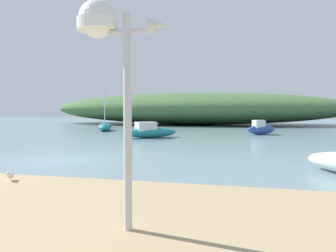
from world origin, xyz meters
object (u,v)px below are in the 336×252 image
at_px(sailboat_west_reach, 105,127).
at_px(seagull_mid_strand, 10,175).
at_px(mast_structure, 105,37).
at_px(motorboat_mid_channel, 261,129).
at_px(motorboat_inner_mooring, 150,131).

distance_m(sailboat_west_reach, seagull_mid_strand, 22.20).
height_order(mast_structure, sailboat_west_reach, sailboat_west_reach).
bearing_deg(mast_structure, seagull_mid_strand, 146.76).
height_order(sailboat_west_reach, motorboat_mid_channel, sailboat_west_reach).
bearing_deg(seagull_mid_strand, mast_structure, -33.24).
bearing_deg(motorboat_mid_channel, sailboat_west_reach, 174.22).
distance_m(mast_structure, motorboat_mid_channel, 22.34).
xyz_separation_m(motorboat_inner_mooring, seagull_mid_strand, (0.92, -14.74, -0.11)).
height_order(mast_structure, motorboat_mid_channel, mast_structure).
bearing_deg(motorboat_mid_channel, mast_structure, -97.65).
xyz_separation_m(mast_structure, motorboat_inner_mooring, (-4.58, 17.14, -2.55)).
relative_size(mast_structure, motorboat_inner_mooring, 0.90).
bearing_deg(motorboat_inner_mooring, seagull_mid_strand, -86.44).
distance_m(motorboat_mid_channel, seagull_mid_strand, 20.69).
xyz_separation_m(mast_structure, motorboat_mid_channel, (2.96, 22.00, -2.53)).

